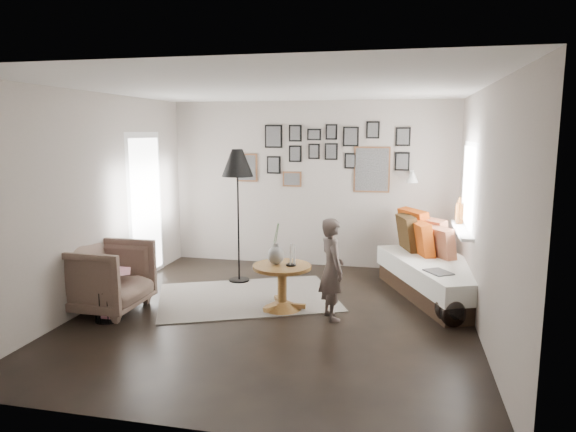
% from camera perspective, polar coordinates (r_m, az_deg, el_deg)
% --- Properties ---
extents(ground, '(4.80, 4.80, 0.00)m').
position_cam_1_polar(ground, '(6.12, -1.49, -10.95)').
color(ground, black).
rests_on(ground, ground).
extents(wall_back, '(4.50, 0.00, 4.50)m').
position_cam_1_polar(wall_back, '(8.14, 2.55, 3.53)').
color(wall_back, '#A3988E').
rests_on(wall_back, ground).
extents(wall_front, '(4.50, 0.00, 4.50)m').
position_cam_1_polar(wall_front, '(3.56, -10.95, -4.21)').
color(wall_front, '#A3988E').
rests_on(wall_front, ground).
extents(wall_left, '(0.00, 4.80, 4.80)m').
position_cam_1_polar(wall_left, '(6.71, -20.55, 1.70)').
color(wall_left, '#A3988E').
rests_on(wall_left, ground).
extents(wall_right, '(0.00, 4.80, 4.80)m').
position_cam_1_polar(wall_right, '(5.70, 20.98, 0.41)').
color(wall_right, '#A3988E').
rests_on(wall_right, ground).
extents(ceiling, '(4.80, 4.80, 0.00)m').
position_cam_1_polar(ceiling, '(5.76, -1.61, 14.08)').
color(ceiling, white).
rests_on(ceiling, wall_back).
extents(door_left, '(0.00, 2.14, 2.14)m').
position_cam_1_polar(door_left, '(7.76, -15.55, 1.05)').
color(door_left, white).
rests_on(door_left, wall_left).
extents(window_right, '(0.15, 1.32, 1.30)m').
position_cam_1_polar(window_right, '(7.06, 18.64, -0.87)').
color(window_right, white).
rests_on(window_right, wall_right).
extents(gallery_wall, '(2.74, 0.03, 1.08)m').
position_cam_1_polar(gallery_wall, '(8.04, 4.58, 6.61)').
color(gallery_wall, brown).
rests_on(gallery_wall, wall_back).
extents(wall_sconce, '(0.18, 0.36, 0.16)m').
position_cam_1_polar(wall_sconce, '(7.74, 13.62, 4.19)').
color(wall_sconce, white).
rests_on(wall_sconce, wall_back).
extents(rug, '(2.67, 2.33, 0.01)m').
position_cam_1_polar(rug, '(6.75, -4.53, -8.97)').
color(rug, beige).
rests_on(rug, ground).
extents(pedestal_table, '(0.70, 0.70, 0.55)m').
position_cam_1_polar(pedestal_table, '(6.23, -0.66, -8.11)').
color(pedestal_table, brown).
rests_on(pedestal_table, ground).
extents(vase, '(0.20, 0.20, 0.50)m').
position_cam_1_polar(vase, '(6.15, -1.36, -4.00)').
color(vase, black).
rests_on(vase, pedestal_table).
extents(candles, '(0.12, 0.12, 0.26)m').
position_cam_1_polar(candles, '(6.09, 0.34, -4.38)').
color(candles, black).
rests_on(candles, pedestal_table).
extents(daybed, '(1.65, 2.27, 1.04)m').
position_cam_1_polar(daybed, '(7.03, 16.39, -5.87)').
color(daybed, black).
rests_on(daybed, ground).
extents(magazine_on_daybed, '(0.37, 0.39, 0.02)m').
position_cam_1_polar(magazine_on_daybed, '(6.35, 16.37, -6.00)').
color(magazine_on_daybed, black).
rests_on(magazine_on_daybed, daybed).
extents(armchair, '(0.93, 0.90, 0.83)m').
position_cam_1_polar(armchair, '(6.52, -19.58, -6.41)').
color(armchair, brown).
rests_on(armchair, ground).
extents(armchair_cushion, '(0.39, 0.41, 0.17)m').
position_cam_1_polar(armchair_cushion, '(6.54, -19.38, -5.75)').
color(armchair_cushion, silver).
rests_on(armchair_cushion, armchair).
extents(floor_lamp, '(0.44, 0.44, 1.89)m').
position_cam_1_polar(floor_lamp, '(7.17, -5.64, 5.34)').
color(floor_lamp, black).
rests_on(floor_lamp, ground).
extents(magazine_basket, '(0.33, 0.33, 0.36)m').
position_cam_1_polar(magazine_basket, '(6.25, -19.35, -9.35)').
color(magazine_basket, black).
rests_on(magazine_basket, ground).
extents(demijohn_large, '(0.31, 0.31, 0.47)m').
position_cam_1_polar(demijohn_large, '(6.10, 17.45, -9.65)').
color(demijohn_large, black).
rests_on(demijohn_large, ground).
extents(demijohn_small, '(0.28, 0.28, 0.43)m').
position_cam_1_polar(demijohn_small, '(6.00, 17.85, -10.21)').
color(demijohn_small, black).
rests_on(demijohn_small, ground).
extents(child, '(0.45, 0.51, 1.17)m').
position_cam_1_polar(child, '(5.87, 4.89, -5.89)').
color(child, brown).
rests_on(child, ground).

